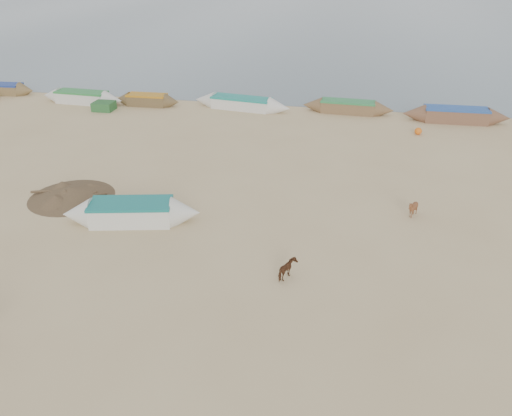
{
  "coord_description": "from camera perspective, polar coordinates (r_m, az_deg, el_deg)",
  "views": [
    {
      "loc": [
        3.41,
        -13.38,
        10.3
      ],
      "look_at": [
        0.0,
        4.0,
        1.0
      ],
      "focal_mm": 35.0,
      "sensor_mm": 36.0,
      "label": 1
    }
  ],
  "objects": [
    {
      "name": "sea",
      "position": [
        95.99,
        9.66,
        21.19
      ],
      "size": [
        160.0,
        160.0,
        0.0
      ],
      "primitive_type": "plane",
      "color": "slate",
      "rests_on": "ground"
    },
    {
      "name": "debris_pile",
      "position": [
        24.54,
        -20.38,
        1.68
      ],
      "size": [
        4.94,
        4.94,
        0.49
      ],
      "primitive_type": "cone",
      "rotation": [
        0.0,
        0.0,
        0.32
      ],
      "color": "brown",
      "rests_on": "ground"
    },
    {
      "name": "ground",
      "position": [
        17.22,
        -2.59,
        -9.05
      ],
      "size": [
        140.0,
        140.0,
        0.0
      ],
      "primitive_type": "plane",
      "color": "tan",
      "rests_on": "ground"
    },
    {
      "name": "waterline_canoes",
      "position": [
        35.35,
        6.11,
        11.34
      ],
      "size": [
        54.01,
        2.87,
        0.97
      ],
      "color": "brown",
      "rests_on": "ground"
    },
    {
      "name": "beach_clutter",
      "position": [
        34.62,
        12.99,
        10.21
      ],
      "size": [
        47.25,
        5.24,
        0.64
      ],
      "color": "#28592C",
      "rests_on": "ground"
    },
    {
      "name": "calf_right",
      "position": [
        17.46,
        3.7,
        -7.07
      ],
      "size": [
        0.62,
        0.72,
        0.72
      ],
      "primitive_type": "imported",
      "rotation": [
        0.0,
        0.0,
        1.59
      ],
      "color": "#4D2B18",
      "rests_on": "ground"
    },
    {
      "name": "calf_front",
      "position": [
        22.29,
        17.48,
        -0.05
      ],
      "size": [
        0.91,
        0.86,
        0.8
      ],
      "primitive_type": "imported",
      "rotation": [
        0.0,
        0.0,
        -1.2
      ],
      "color": "brown",
      "rests_on": "ground"
    },
    {
      "name": "near_canoe",
      "position": [
        21.44,
        -14.05,
        -0.48
      ],
      "size": [
        5.88,
        2.59,
        0.94
      ],
      "primitive_type": null,
      "rotation": [
        0.0,
        0.0,
        0.22
      ],
      "color": "silver",
      "rests_on": "ground"
    }
  ]
}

